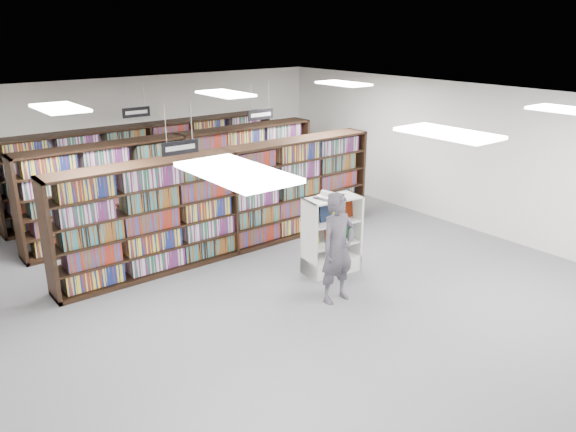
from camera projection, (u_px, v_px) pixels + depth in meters
floor at (292, 285)px, 9.94m from camera, size 12.00×12.00×0.00m
ceiling at (292, 103)px, 8.90m from camera, size 10.00×12.00×0.10m
wall_back at (142, 142)px, 13.89m from camera, size 10.00×0.10×3.20m
wall_right at (470, 158)px, 12.33m from camera, size 0.10×12.00×3.20m
bookshelf_row_near at (229, 202)px, 11.09m from camera, size 7.00×0.60×2.10m
bookshelf_row_mid at (181, 181)px, 12.58m from camera, size 7.00×0.60×2.10m
bookshelf_row_far at (149, 166)px, 13.85m from camera, size 7.00×0.60×2.10m
aisle_sign_left at (180, 146)px, 8.99m from camera, size 0.65×0.02×0.80m
aisle_sign_right at (261, 114)px, 12.23m from camera, size 0.65×0.02×0.80m
aisle_sign_center at (136, 111)px, 12.55m from camera, size 0.65×0.02×0.80m
troffer_front_left at (236, 172)px, 4.93m from camera, size 0.60×1.20×0.04m
troffer_front_center at (448, 133)px, 6.68m from camera, size 0.60×1.20×0.04m
troffer_front_right at (572, 110)px, 8.42m from camera, size 0.60×1.20×0.04m
troffer_back_left at (60, 108)px, 8.66m from camera, size 0.60×1.20×0.04m
troffer_back_center at (225, 94)px, 10.40m from camera, size 0.60×1.20×0.04m
troffer_back_right at (343, 84)px, 12.15m from camera, size 0.60×1.20×0.04m
endcap_display at (330, 247)px, 10.38m from camera, size 1.09×0.65×1.45m
open_book at (329, 195)px, 10.06m from camera, size 0.59×0.41×0.12m
shopper at (338, 248)px, 9.13m from camera, size 0.68×0.45×1.86m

